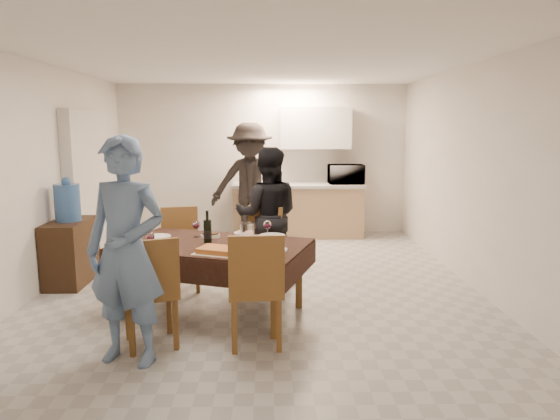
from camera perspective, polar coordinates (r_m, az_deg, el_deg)
The scene contains 33 objects.
floor at distance 6.07m, azimuth -2.25°, elevation -8.45°, with size 5.00×6.00×0.02m, color #AEAEA9.
ceiling at distance 5.83m, azimuth -2.43°, elevation 16.68°, with size 5.00×6.00×0.02m, color white.
wall_back at distance 8.80m, azimuth -1.96°, elevation 5.76°, with size 5.00×0.02×2.60m, color silver.
wall_front at distance 2.84m, azimuth -3.49°, elevation -2.07°, with size 5.00×0.02×2.60m, color silver.
wall_left at distance 6.37m, azimuth -25.49°, elevation 3.43°, with size 0.02×6.00×2.60m, color silver.
wall_right at distance 6.28m, azimuth 21.18°, elevation 3.64°, with size 0.02×6.00×2.60m, color silver.
stub_partition at distance 7.47m, azimuth -21.06°, elevation 2.55°, with size 0.15×1.40×2.10m, color beige.
kitchen_base_cabinet at distance 8.59m, azimuth 2.05°, elevation -0.18°, with size 2.20×0.60×0.86m, color #9E7E5F.
kitchen_worktop at distance 8.53m, azimuth 2.06°, elevation 2.84°, with size 2.24×0.64×0.05m, color beige.
upper_cabinet at distance 8.63m, azimuth 4.06°, elevation 9.32°, with size 1.20×0.34×0.70m, color white.
dining_table at distance 5.04m, azimuth -7.74°, elevation -4.18°, with size 2.09×1.62×0.72m.
chair_near_left at distance 4.34m, azimuth -14.95°, elevation -7.91°, with size 0.57×0.58×0.53m.
chair_near_right at distance 4.21m, azimuth -2.87°, elevation -7.83°, with size 0.49×0.49×0.55m.
chair_far_left at distance 5.76m, azimuth -11.44°, elevation -3.68°, with size 0.51×0.51×0.51m.
chair_far_right at distance 5.67m, azimuth -2.44°, elevation -3.68°, with size 0.56×0.57×0.51m.
console at distance 6.52m, azimuth -22.79°, elevation -4.46°, with size 0.41×0.83×0.76m, color #322110.
water_jug at distance 6.41m, azimuth -23.13°, elevation 0.79°, with size 0.29×0.29×0.44m, color #3C6DB2.
wine_bottle at distance 5.05m, azimuth -8.29°, elevation -1.89°, with size 0.08×0.08×0.32m, color black, non-canonical shape.
water_pitcher at distance 4.93m, azimuth -3.80°, elevation -2.71°, with size 0.14×0.14×0.22m, color white.
savoury_tart at distance 4.64m, azimuth -7.06°, elevation -4.58°, with size 0.41×0.31×0.05m, color #C37739.
salad_bowl at distance 5.17m, azimuth -4.23°, elevation -2.96°, with size 0.19×0.19×0.07m, color white.
mushroom_dish at distance 5.30m, azimuth -7.95°, elevation -2.94°, with size 0.19×0.19×0.03m, color white.
wine_glass_a at distance 4.86m, azimuth -14.57°, elevation -3.43°, with size 0.08×0.08×0.18m, color white, non-canonical shape.
wine_glass_b at distance 5.22m, azimuth -1.45°, elevation -2.17°, with size 0.08×0.08×0.19m, color white, non-canonical shape.
wine_glass_c at distance 5.33m, azimuth -9.55°, elevation -2.12°, with size 0.08×0.08×0.18m, color white, non-canonical shape.
plate_near_left at distance 4.85m, azimuth -15.24°, elevation -4.47°, with size 0.28×0.28×0.02m, color white.
plate_near_right at distance 4.70m, azimuth -0.86°, elevation -4.55°, with size 0.28×0.28×0.02m, color white.
plate_far_left at distance 5.42m, azimuth -13.72°, elevation -2.96°, with size 0.26×0.26×0.01m, color white.
plate_far_right at distance 5.29m, azimuth -0.90°, elevation -2.98°, with size 0.28×0.28×0.02m, color white.
microwave at distance 8.60m, azimuth 7.55°, elevation 4.08°, with size 0.59×0.40×0.33m, color white.
person_near at distance 4.09m, azimuth -17.19°, elevation -4.55°, with size 0.66×0.43×1.81m, color #5978A2.
person_far at distance 6.00m, azimuth -1.42°, elevation -0.61°, with size 0.79×0.62×1.64m, color black.
person_kitchen at distance 8.06m, azimuth -3.44°, elevation 3.05°, with size 1.25×0.72×1.94m, color black.
Camera 1 is at (0.11, -5.78, 1.87)m, focal length 32.00 mm.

